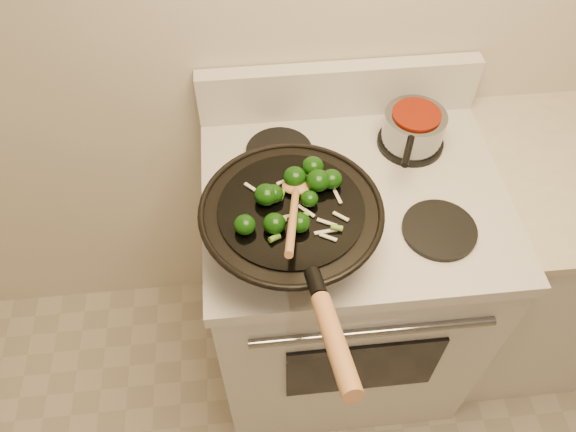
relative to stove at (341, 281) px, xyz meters
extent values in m
cube|color=silver|center=(0.00, 0.00, -0.03)|extent=(0.76, 0.64, 0.88)
cube|color=silver|center=(0.00, 0.00, 0.43)|extent=(0.78, 0.66, 0.04)
cube|color=silver|center=(0.00, 0.30, 0.53)|extent=(0.78, 0.05, 0.16)
cylinder|color=gray|center=(0.00, -0.33, 0.31)|extent=(0.60, 0.02, 0.02)
cube|color=black|center=(0.00, -0.33, 0.08)|extent=(0.42, 0.01, 0.28)
cylinder|color=black|center=(-0.18, -0.15, 0.46)|extent=(0.18, 0.18, 0.01)
cylinder|color=black|center=(0.18, -0.15, 0.46)|extent=(0.18, 0.18, 0.01)
cylinder|color=black|center=(-0.18, 0.15, 0.46)|extent=(0.18, 0.18, 0.01)
cylinder|color=black|center=(0.18, 0.15, 0.46)|extent=(0.18, 0.18, 0.01)
cube|color=silver|center=(0.77, 0.03, -0.03)|extent=(0.81, 0.60, 0.88)
torus|color=black|center=(-0.18, -0.15, 0.58)|extent=(0.41, 0.41, 0.01)
cylinder|color=black|center=(-0.18, -0.15, 0.58)|extent=(0.32, 0.32, 0.01)
cylinder|color=black|center=(-0.16, -0.38, 0.64)|extent=(0.04, 0.07, 0.05)
cylinder|color=#B27746|center=(-0.15, -0.52, 0.68)|extent=(0.06, 0.22, 0.09)
ellipsoid|color=#0D3408|center=(-0.10, -0.09, 0.60)|extent=(0.04, 0.04, 0.04)
cylinder|color=#49842F|center=(-0.09, -0.09, 0.59)|extent=(0.02, 0.02, 0.02)
ellipsoid|color=#0D3408|center=(-0.16, -0.08, 0.61)|extent=(0.05, 0.05, 0.04)
ellipsoid|color=#0D3408|center=(-0.14, -0.14, 0.60)|extent=(0.04, 0.04, 0.03)
ellipsoid|color=#0D3408|center=(-0.23, -0.13, 0.61)|extent=(0.05, 0.05, 0.05)
cylinder|color=#49842F|center=(-0.22, -0.13, 0.59)|extent=(0.02, 0.02, 0.02)
ellipsoid|color=#0D3408|center=(-0.28, -0.20, 0.61)|extent=(0.05, 0.05, 0.04)
ellipsoid|color=#0D3408|center=(-0.17, -0.21, 0.60)|extent=(0.05, 0.05, 0.04)
ellipsoid|color=#0D3408|center=(-0.11, -0.10, 0.61)|extent=(0.05, 0.05, 0.05)
cylinder|color=#49842F|center=(-0.10, -0.10, 0.59)|extent=(0.02, 0.02, 0.02)
ellipsoid|color=#0D3408|center=(-0.08, -0.10, 0.61)|extent=(0.05, 0.05, 0.04)
ellipsoid|color=#0D3408|center=(-0.22, -0.21, 0.61)|extent=(0.05, 0.05, 0.04)
ellipsoid|color=#0D3408|center=(-0.12, -0.05, 0.61)|extent=(0.05, 0.05, 0.04)
cylinder|color=#49842F|center=(-0.10, -0.05, 0.59)|extent=(0.02, 0.02, 0.02)
ellipsoid|color=#0D3408|center=(-0.22, -0.12, 0.60)|extent=(0.05, 0.05, 0.04)
cube|color=white|center=(-0.11, -0.23, 0.59)|extent=(0.05, 0.01, 0.00)
cube|color=white|center=(-0.11, -0.20, 0.59)|extent=(0.04, 0.03, 0.00)
cube|color=white|center=(-0.26, -0.09, 0.59)|extent=(0.04, 0.04, 0.00)
cube|color=white|center=(-0.15, -0.17, 0.59)|extent=(0.04, 0.04, 0.00)
cube|color=white|center=(-0.18, -0.07, 0.59)|extent=(0.05, 0.03, 0.00)
cube|color=white|center=(-0.07, -0.13, 0.59)|extent=(0.02, 0.04, 0.00)
cube|color=white|center=(-0.21, -0.18, 0.59)|extent=(0.05, 0.02, 0.00)
cube|color=white|center=(-0.08, -0.19, 0.59)|extent=(0.03, 0.03, 0.00)
cube|color=white|center=(-0.11, -0.24, 0.59)|extent=(0.04, 0.03, 0.00)
cylinder|color=#5E9730|center=(-0.22, -0.24, 0.59)|extent=(0.03, 0.03, 0.02)
cylinder|color=#5E9730|center=(-0.09, -0.22, 0.59)|extent=(0.01, 0.03, 0.02)
cylinder|color=#5E9730|center=(-0.13, -0.07, 0.59)|extent=(0.01, 0.03, 0.02)
cylinder|color=#5E9730|center=(-0.16, -0.19, 0.59)|extent=(0.03, 0.02, 0.01)
cylinder|color=#5E9730|center=(-0.16, -0.11, 0.59)|extent=(0.03, 0.03, 0.02)
cylinder|color=#5E9730|center=(-0.20, -0.12, 0.59)|extent=(0.03, 0.03, 0.02)
sphere|color=beige|center=(-0.24, -0.21, 0.59)|extent=(0.01, 0.01, 0.01)
sphere|color=beige|center=(-0.20, -0.19, 0.59)|extent=(0.01, 0.01, 0.01)
sphere|color=beige|center=(-0.17, -0.07, 0.59)|extent=(0.01, 0.01, 0.01)
ellipsoid|color=#B27746|center=(-0.16, -0.10, 0.60)|extent=(0.07, 0.06, 0.02)
cylinder|color=#B27746|center=(-0.19, -0.23, 0.65)|extent=(0.06, 0.25, 0.12)
cylinder|color=gray|center=(0.18, 0.15, 0.51)|extent=(0.16, 0.16, 0.09)
cylinder|color=#711405|center=(0.18, 0.15, 0.56)|extent=(0.13, 0.13, 0.01)
cylinder|color=black|center=(0.13, 0.03, 0.55)|extent=(0.06, 0.10, 0.02)
camera|label=1|loc=(-0.27, -0.91, 1.54)|focal=35.00mm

